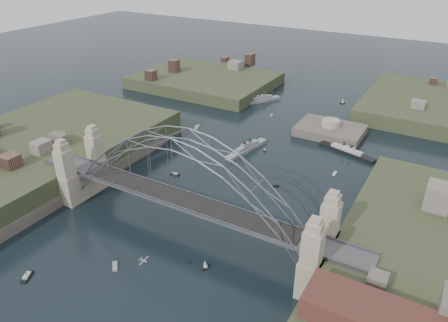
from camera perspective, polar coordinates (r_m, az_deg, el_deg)
ground at (r=99.49m, az=-5.29°, el=-9.30°), size 500.00×500.00×0.00m
bridge at (r=92.63m, az=-5.62°, el=-3.20°), size 84.00×13.80×24.60m
shore_west at (r=135.70m, az=-25.58°, el=-0.39°), size 50.50×90.00×12.00m
headland_nw at (r=198.12m, az=-2.58°, el=10.28°), size 60.00×45.00×9.00m
fort_island at (r=150.90m, az=14.04°, el=3.39°), size 22.00×16.00×9.40m
wharf_shed at (r=70.42m, az=19.24°, el=-19.18°), size 20.00×8.00×4.00m
naval_cruiser_near at (r=134.34m, az=3.10°, el=1.68°), size 5.76×18.36×5.47m
naval_cruiser_far at (r=177.48m, az=5.11°, el=8.23°), size 10.72×15.56×5.67m
ocean_liner at (r=138.17m, az=16.22°, el=1.26°), size 18.97×7.70×4.66m
aeroplane at (r=81.39m, az=-10.87°, el=-13.03°), size 1.45×2.74×0.40m
small_boat_a at (r=121.49m, az=-6.63°, el=-1.78°), size 2.81×1.30×1.43m
small_boat_b at (r=116.28m, az=7.02°, el=-3.33°), size 1.73×1.44×0.45m
small_boat_c at (r=92.17m, az=-14.49°, el=-13.62°), size 2.70×2.76×0.45m
small_boat_d at (r=125.37m, az=14.70°, el=-1.65°), size 0.88×2.48×0.45m
small_boat_e at (r=151.94m, az=-3.69°, el=4.62°), size 2.50×4.22×1.43m
small_boat_f at (r=135.17m, az=5.50°, el=1.49°), size 1.30×1.69×1.43m
small_boat_h at (r=163.25m, az=6.42°, el=6.12°), size 1.36×2.42×0.45m
small_boat_i at (r=97.33m, az=17.22°, el=-11.40°), size 2.42×0.82×1.43m
small_boat_j at (r=95.54m, az=-25.04°, el=-13.92°), size 2.52×3.50×1.43m
small_boat_k at (r=181.54m, az=15.72°, el=7.75°), size 1.90×2.11×2.38m
small_boat_l at (r=138.23m, az=-11.62°, el=1.64°), size 2.81×1.74×1.43m
small_boat_m at (r=88.73m, az=-2.55°, el=-13.78°), size 1.15×1.99×2.38m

